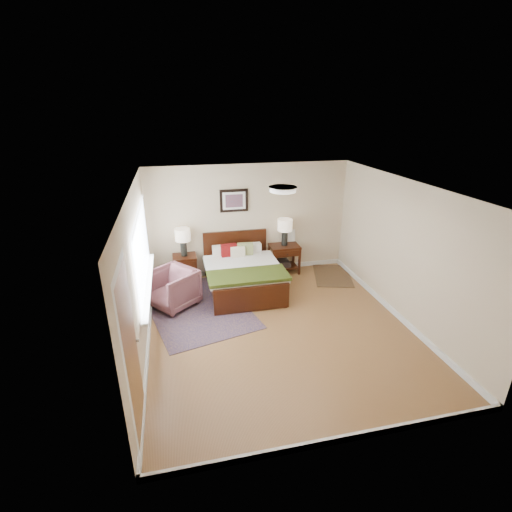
% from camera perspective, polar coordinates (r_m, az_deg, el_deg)
% --- Properties ---
extents(floor, '(5.00, 5.00, 0.00)m').
position_cam_1_polar(floor, '(6.68, 3.56, -10.91)').
color(floor, brown).
rests_on(floor, ground).
extents(back_wall, '(4.50, 0.04, 2.50)m').
position_cam_1_polar(back_wall, '(8.38, -1.00, 5.56)').
color(back_wall, '#C2B08C').
rests_on(back_wall, ground).
extents(front_wall, '(4.50, 0.04, 2.50)m').
position_cam_1_polar(front_wall, '(4.07, 14.12, -14.60)').
color(front_wall, '#C2B08C').
rests_on(front_wall, ground).
extents(left_wall, '(0.04, 5.00, 2.50)m').
position_cam_1_polar(left_wall, '(5.90, -17.65, -2.86)').
color(left_wall, '#C2B08C').
rests_on(left_wall, ground).
extents(right_wall, '(0.04, 5.00, 2.50)m').
position_cam_1_polar(right_wall, '(7.04, 21.70, 0.65)').
color(right_wall, '#C2B08C').
rests_on(right_wall, ground).
extents(ceiling, '(4.50, 5.00, 0.02)m').
position_cam_1_polar(ceiling, '(5.72, 4.16, 10.59)').
color(ceiling, white).
rests_on(ceiling, back_wall).
extents(window, '(0.11, 2.72, 1.32)m').
position_cam_1_polar(window, '(6.49, -16.91, 0.74)').
color(window, silver).
rests_on(window, left_wall).
extents(door, '(0.06, 1.00, 2.18)m').
position_cam_1_polar(door, '(4.47, -18.58, -14.26)').
color(door, silver).
rests_on(door, ground).
extents(ceil_fixture, '(0.44, 0.44, 0.08)m').
position_cam_1_polar(ceil_fixture, '(5.73, 4.15, 10.25)').
color(ceil_fixture, white).
rests_on(ceil_fixture, ceiling).
extents(bed, '(1.57, 1.88, 1.01)m').
position_cam_1_polar(bed, '(7.73, -2.10, -2.08)').
color(bed, '#331407').
rests_on(bed, ground).
extents(wall_art, '(0.62, 0.05, 0.50)m').
position_cam_1_polar(wall_art, '(8.16, -3.40, 8.50)').
color(wall_art, black).
rests_on(wall_art, back_wall).
extents(nightstand_left, '(0.51, 0.46, 0.61)m').
position_cam_1_polar(nightstand_left, '(8.24, -10.91, -0.81)').
color(nightstand_left, '#331407').
rests_on(nightstand_left, ground).
extents(nightstand_right, '(0.67, 0.50, 0.67)m').
position_cam_1_polar(nightstand_right, '(8.62, 4.35, 0.00)').
color(nightstand_right, '#331407').
rests_on(nightstand_right, ground).
extents(lamp_left, '(0.33, 0.33, 0.61)m').
position_cam_1_polar(lamp_left, '(8.06, -11.19, 2.84)').
color(lamp_left, black).
rests_on(lamp_left, nightstand_left).
extents(lamp_right, '(0.33, 0.33, 0.61)m').
position_cam_1_polar(lamp_right, '(8.39, 4.46, 4.41)').
color(lamp_right, black).
rests_on(lamp_right, nightstand_right).
extents(armchair, '(1.15, 1.15, 0.75)m').
position_cam_1_polar(armchair, '(7.33, -12.76, -4.88)').
color(armchair, brown).
rests_on(armchair, ground).
extents(rug_persian, '(2.27, 2.80, 0.01)m').
position_cam_1_polar(rug_persian, '(7.33, -8.95, -7.88)').
color(rug_persian, '#0B0C38').
rests_on(rug_persian, ground).
extents(rug_navy, '(1.12, 1.40, 0.01)m').
position_cam_1_polar(rug_navy, '(8.73, 11.68, -2.94)').
color(rug_navy, black).
rests_on(rug_navy, ground).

